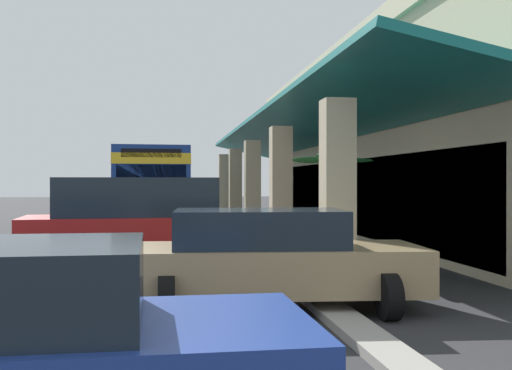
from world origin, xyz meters
TOP-DOWN VIEW (x-y plane):
  - ground at (0.00, 8.00)m, footprint 120.00×120.00m
  - curb_strip at (-0.15, 3.38)m, footprint 34.17×0.50m
  - plaza_building at (-0.15, 13.00)m, footprint 28.78×15.46m
  - transit_bus at (-3.98, 0.16)m, footprint 11.37×3.39m
  - parked_suv_red at (8.83, 0.50)m, footprint 2.92×4.92m
  - parked_sedan_tan at (13.05, 2.56)m, footprint 2.63×4.51m
  - pedestrian at (3.70, -1.48)m, footprint 0.44×0.67m
  - potted_palm at (8.87, 4.63)m, footprint 1.81×1.90m

SIDE VIEW (x-z plane):
  - ground at x=0.00m, z-range 0.00..0.00m
  - curb_strip at x=-0.15m, z-range 0.00..0.12m
  - potted_palm at x=8.87m, z-range -0.63..1.91m
  - parked_sedan_tan at x=13.05m, z-range 0.02..1.49m
  - pedestrian at x=3.70m, z-range 0.11..1.80m
  - parked_suv_red at x=8.83m, z-range 0.03..2.00m
  - transit_bus at x=-3.98m, z-range 0.18..3.52m
  - plaza_building at x=-0.15m, z-range 0.00..6.72m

